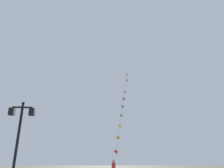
{
  "coord_description": "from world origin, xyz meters",
  "views": [
    {
      "loc": [
        0.51,
        -2.09,
        1.54
      ],
      "look_at": [
        1.94,
        15.01,
        7.93
      ],
      "focal_mm": 33.61,
      "sensor_mm": 36.0,
      "label": 1
    }
  ],
  "objects": [
    {
      "name": "twin_lantern_lamp_post",
      "position": [
        -3.45,
        9.5,
        3.23
      ],
      "size": [
        1.35,
        0.28,
        4.66
      ],
      "color": "black",
      "rests_on": "ground_plane"
    },
    {
      "name": "kite_train",
      "position": [
        4.01,
        23.69,
        8.07
      ],
      "size": [
        3.97,
        13.72,
        15.49
      ],
      "color": "brown",
      "rests_on": "ground_plane"
    }
  ]
}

